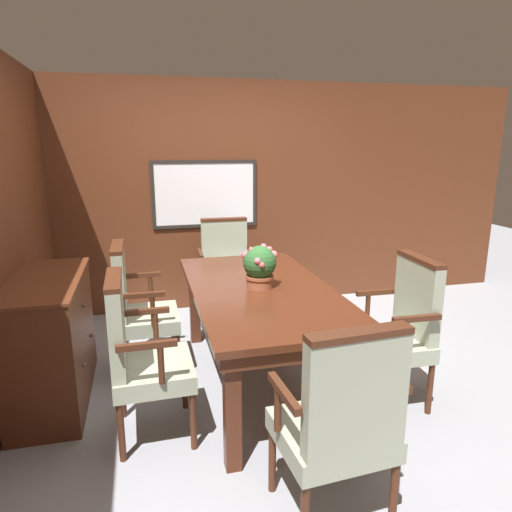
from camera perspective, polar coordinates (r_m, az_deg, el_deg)
ground_plane at (r=3.60m, az=0.10°, el=-16.04°), size 14.00×14.00×0.00m
wall_back at (r=5.01m, az=-5.27°, el=7.28°), size 7.20×0.08×2.45m
dining_table at (r=3.38m, az=0.62°, el=-5.46°), size 1.00×1.98×0.77m
chair_left_near at (r=2.92m, az=-14.43°, el=-11.54°), size 0.49×0.58×1.05m
chair_head_far at (r=4.73m, az=-3.76°, el=-1.26°), size 0.58×0.49×1.05m
chair_right_near at (r=3.37m, az=17.55°, el=-8.24°), size 0.49×0.58×1.05m
chair_left_far at (r=3.74m, az=-14.68°, el=-5.83°), size 0.48×0.57×1.05m
chair_head_near at (r=2.26m, az=10.58°, el=-19.37°), size 0.59×0.51×1.05m
potted_plant at (r=3.31m, az=0.46°, el=-1.23°), size 0.26×0.26×0.32m
sideboard_cabinet at (r=3.57m, az=-24.21°, el=-9.56°), size 0.49×1.14×0.90m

